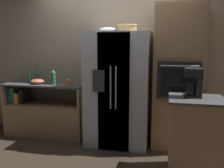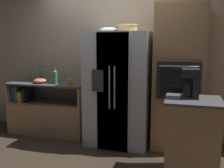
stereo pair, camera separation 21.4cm
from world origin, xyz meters
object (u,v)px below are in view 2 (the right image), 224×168
(mug, at_px, (70,82))
(fruit_bowl, at_px, (109,30))
(bottle_short, at_px, (33,76))
(refrigerator, at_px, (119,89))
(mixing_bowl, at_px, (40,81))
(bottle_tall, at_px, (55,76))
(coffee_maker, at_px, (192,82))
(wall_oven, at_px, (178,78))
(wicker_basket, at_px, (128,28))
(bottle_wide, at_px, (41,75))

(mug, bearing_deg, fruit_bowl, 7.30)
(bottle_short, bearing_deg, refrigerator, -4.08)
(refrigerator, relative_size, mixing_bowl, 7.57)
(bottle_tall, bearing_deg, coffee_maker, -18.68)
(wall_oven, xyz_separation_m, mug, (-1.72, -0.10, -0.13))
(mixing_bowl, bearing_deg, mug, -3.88)
(wicker_basket, distance_m, mug, 1.28)
(refrigerator, height_order, wall_oven, wall_oven)
(fruit_bowl, xyz_separation_m, bottle_short, (-1.42, 0.05, -0.79))
(bottle_tall, xyz_separation_m, mug, (0.28, -0.03, -0.08))
(bottle_tall, relative_size, bottle_wide, 1.01)
(bottle_short, xyz_separation_m, mug, (0.78, -0.13, -0.05))
(bottle_short, height_order, coffee_maker, coffee_maker)
(wall_oven, distance_m, fruit_bowl, 1.29)
(bottle_short, relative_size, coffee_maker, 0.65)
(wall_oven, distance_m, wicker_basket, 1.07)
(refrigerator, distance_m, wicker_basket, 0.95)
(mug, bearing_deg, bottle_wide, 162.70)
(refrigerator, bearing_deg, coffee_maker, -34.14)
(fruit_bowl, relative_size, coffee_maker, 0.80)
(mug, relative_size, coffee_maker, 0.35)
(wall_oven, bearing_deg, bottle_wide, 177.40)
(wall_oven, relative_size, bottle_wide, 7.71)
(bottle_tall, relative_size, bottle_short, 1.26)
(bottle_short, xyz_separation_m, bottle_wide, (0.12, 0.07, 0.02))
(coffee_maker, bearing_deg, bottle_tall, 161.32)
(bottle_tall, distance_m, bottle_wide, 0.40)
(bottle_tall, distance_m, bottle_short, 0.50)
(mixing_bowl, bearing_deg, refrigerator, -0.76)
(fruit_bowl, relative_size, mixing_bowl, 1.18)
(refrigerator, relative_size, wall_oven, 0.82)
(bottle_wide, distance_m, mug, 0.69)
(refrigerator, relative_size, bottle_tall, 6.23)
(bottle_tall, bearing_deg, fruit_bowl, 3.07)
(fruit_bowl, height_order, coffee_maker, fruit_bowl)
(mixing_bowl, bearing_deg, bottle_tall, -1.25)
(wicker_basket, distance_m, bottle_tall, 1.46)
(wall_oven, height_order, bottle_wide, wall_oven)
(wicker_basket, height_order, mug, wicker_basket)
(bottle_tall, distance_m, mixing_bowl, 0.30)
(bottle_short, bearing_deg, bottle_tall, -11.72)
(bottle_wide, bearing_deg, wicker_basket, -4.98)
(wall_oven, relative_size, bottle_tall, 7.63)
(bottle_wide, xyz_separation_m, mixing_bowl, (0.08, -0.16, -0.08))
(fruit_bowl, bearing_deg, coffee_maker, -32.31)
(bottle_tall, relative_size, mug, 2.33)
(refrigerator, height_order, bottle_tall, refrigerator)
(fruit_bowl, bearing_deg, mixing_bowl, -177.96)
(mixing_bowl, bearing_deg, wicker_basket, 0.92)
(mug, bearing_deg, mixing_bowl, 176.12)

